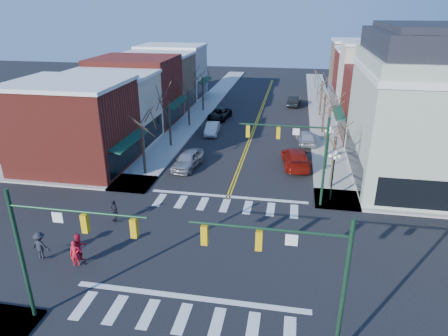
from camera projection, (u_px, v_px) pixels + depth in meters
The scene contains 36 objects.
ground at pixel (208, 250), 25.84m from camera, with size 160.00×160.00×0.00m, color black.
sidewalk_left at pixel (171, 143), 45.43m from camera, with size 3.50×70.00×0.15m, color #9E9B93.
sidewalk_right at pixel (328, 152), 42.56m from camera, with size 3.50×70.00×0.15m, color #9E9B93.
bldg_left_brick_a at pixel (73, 127), 37.53m from camera, with size 10.00×8.50×8.00m, color maroon.
bldg_left_stucco_a at pixel (110, 110), 44.67m from camera, with size 10.00×7.00×7.50m, color beige.
bldg_left_brick_b at pixel (136, 91), 51.76m from camera, with size 10.00×9.00×8.50m, color maroon.
bldg_left_tan at pixel (157, 82), 59.39m from camera, with size 10.00×7.50×7.80m, color #977553.
bldg_left_stucco_b at pixel (173, 72), 66.36m from camera, with size 10.00×8.00×8.20m, color beige.
bldg_right_brick_a at pixel (390, 106), 45.18m from camera, with size 10.00×8.50×8.00m, color maroon.
bldg_right_stucco at pixel (379, 84), 51.84m from camera, with size 10.00×7.00×10.00m, color beige.
bldg_right_brick_b at pixel (369, 80), 58.95m from camera, with size 10.00×8.00×8.50m, color maroon.
bldg_right_tan at pixel (362, 70), 66.13m from camera, with size 10.00×8.00×9.00m, color #977553.
victorian_corner at pixel (434, 107), 33.77m from camera, with size 12.25×14.25×13.30m.
traffic_mast_near_left at pixel (54, 241), 18.21m from camera, with size 6.60×0.28×7.20m.
traffic_mast_near_right at pixel (300, 268), 16.40m from camera, with size 6.60×0.28×7.20m.
traffic_mast_far_right at pixel (301, 149), 29.85m from camera, with size 6.60×0.28×7.20m.
lamppost_corner at pixel (334, 167), 31.09m from camera, with size 0.36×0.36×4.33m.
lamppost_midblock at pixel (328, 141), 37.00m from camera, with size 0.36×0.36×4.33m.
tree_left_a at pixel (143, 150), 36.30m from camera, with size 0.24×0.24×4.76m, color #382B21.
tree_left_b at pixel (170, 125), 43.52m from camera, with size 0.24×0.24×5.04m, color #382B21.
tree_left_c at pixel (189, 109), 50.89m from camera, with size 0.24×0.24×4.55m, color #382B21.
tree_left_d at pixel (203, 95), 58.10m from camera, with size 0.24×0.24×4.90m, color #382B21.
tree_right_a at pixel (333, 163), 33.58m from camera, with size 0.24×0.24×4.62m, color #382B21.
tree_right_b at pixel (328, 132), 40.75m from camera, with size 0.24×0.24×5.18m, color #382B21.
tree_right_c at pixel (324, 114), 48.09m from camera, with size 0.24×0.24×4.83m, color #382B21.
tree_right_d at pixel (321, 99), 55.33m from camera, with size 0.24×0.24×4.97m, color #382B21.
car_left_near at pixel (188, 160), 38.43m from camera, with size 1.97×4.90×1.67m, color #A1A2A6.
car_left_mid at pixel (212, 129), 48.43m from camera, with size 1.46×4.19×1.38m, color silver.
car_left_far at pixel (220, 114), 54.70m from camera, with size 2.37×5.15×1.43m, color black.
car_right_near at pixel (296, 158), 38.77m from camera, with size 2.41×5.94×1.72m, color maroon.
car_right_mid at pixel (306, 137), 44.99m from camera, with size 1.86×4.63×1.58m, color silver.
car_right_far at pixel (294, 101), 61.73m from camera, with size 1.69×4.84×1.59m, color black.
pedestrian_red_a at pixel (75, 254), 23.77m from camera, with size 0.59×0.39×1.63m, color red.
pedestrian_red_b at pixel (80, 248), 24.05m from camera, with size 0.94×0.73×1.93m, color red.
pedestrian_dark_a at pixel (114, 211), 28.66m from camera, with size 0.96×0.40×1.65m, color black.
pedestrian_dark_b at pixel (41, 245), 24.41m from camera, with size 1.17×0.67×1.81m, color black.
Camera 1 is at (4.88, -21.32, 14.78)m, focal length 32.00 mm.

